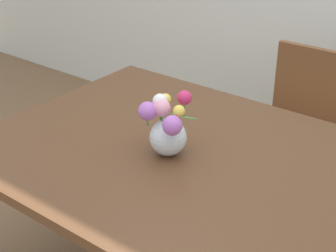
{
  "coord_description": "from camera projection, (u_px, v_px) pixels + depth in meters",
  "views": [
    {
      "loc": [
        0.95,
        -1.4,
        1.74
      ],
      "look_at": [
        -0.08,
        -0.04,
        0.86
      ],
      "focal_mm": 54.76,
      "sensor_mm": 36.0,
      "label": 1
    }
  ],
  "objects": [
    {
      "name": "dining_table",
      "position": [
        192.0,
        172.0,
        2.0
      ],
      "size": [
        1.66,
        1.19,
        0.74
      ],
      "color": "brown",
      "rests_on": "ground_plane"
    },
    {
      "name": "chair_far",
      "position": [
        300.0,
        122.0,
        2.7
      ],
      "size": [
        0.42,
        0.42,
        0.9
      ],
      "rotation": [
        0.0,
        0.0,
        3.14
      ],
      "color": "brown",
      "rests_on": "ground_plane"
    },
    {
      "name": "flower_vase",
      "position": [
        167.0,
        128.0,
        1.92
      ],
      "size": [
        0.23,
        0.22,
        0.24
      ],
      "color": "silver",
      "rests_on": "dining_table"
    }
  ]
}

